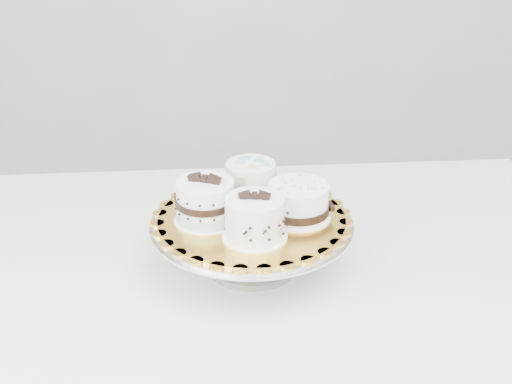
{
  "coord_description": "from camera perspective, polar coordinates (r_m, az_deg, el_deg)",
  "views": [
    {
      "loc": [
        -0.22,
        -0.73,
        1.39
      ],
      "look_at": [
        -0.1,
        0.26,
        0.9
      ],
      "focal_mm": 45.0,
      "sensor_mm": 36.0,
      "label": 1
    }
  ],
  "objects": [
    {
      "name": "cake_ribbon",
      "position": [
        1.11,
        3.81,
        -0.88
      ],
      "size": [
        0.13,
        0.13,
        0.06
      ],
      "rotation": [
        0.0,
        0.0,
        0.24
      ],
      "color": "white",
      "rests_on": "cake_board"
    },
    {
      "name": "cake_board",
      "position": [
        1.12,
        -0.39,
        -2.33
      ],
      "size": [
        0.37,
        0.37,
        0.0
      ],
      "primitive_type": "cylinder",
      "rotation": [
        0.0,
        0.0,
        -0.13
      ],
      "color": "gold",
      "rests_on": "cake_stand"
    },
    {
      "name": "table",
      "position": [
        1.23,
        1.72,
        -8.83
      ],
      "size": [
        1.31,
        0.9,
        0.75
      ],
      "rotation": [
        0.0,
        0.0,
        -0.04
      ],
      "color": "silver",
      "rests_on": "floor"
    },
    {
      "name": "cake_stand",
      "position": [
        1.14,
        -0.38,
        -3.78
      ],
      "size": [
        0.36,
        0.36,
        0.1
      ],
      "color": "gray",
      "rests_on": "table"
    },
    {
      "name": "cake_banded",
      "position": [
        1.1,
        -4.51,
        -0.95
      ],
      "size": [
        0.13,
        0.13,
        0.09
      ],
      "rotation": [
        0.0,
        0.0,
        -0.4
      ],
      "color": "white",
      "rests_on": "cake_board"
    },
    {
      "name": "cake_swirl",
      "position": [
        1.05,
        -0.13,
        -2.41
      ],
      "size": [
        0.11,
        0.11,
        0.09
      ],
      "rotation": [
        0.0,
        0.0,
        -0.18
      ],
      "color": "white",
      "rests_on": "cake_board"
    },
    {
      "name": "cake_dots",
      "position": [
        1.18,
        -0.48,
        1.11
      ],
      "size": [
        0.11,
        0.11,
        0.07
      ],
      "rotation": [
        0.0,
        0.0,
        -0.25
      ],
      "color": "white",
      "rests_on": "cake_board"
    }
  ]
}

